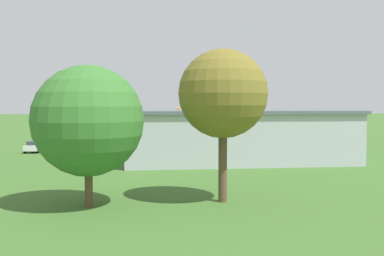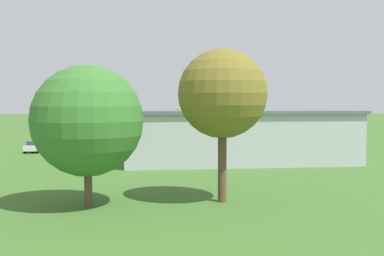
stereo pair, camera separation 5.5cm
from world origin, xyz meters
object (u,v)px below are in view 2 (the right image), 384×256
object	(u,v)px
tree_behind_hangar_left	(87,121)
person_walking_on_apron	(206,142)
hangar	(237,136)
windsock	(177,110)
car_blue	(132,146)
tree_at_field_edge	(222,94)
biplane	(177,121)
car_green	(84,145)
person_by_parked_cars	(204,142)
person_near_hangar_door	(173,143)
person_watching_takeoff	(244,141)
car_white	(35,146)
car_red	(304,144)

from	to	relation	value
tree_behind_hangar_left	person_walking_on_apron	bearing A→B (deg)	-107.08
hangar	windsock	xyz separation A→B (m)	(4.52, -55.40, 2.10)
car_blue	tree_at_field_edge	size ratio (longest dim) A/B	0.45
tree_behind_hangar_left	car_blue	bearing A→B (deg)	-91.42
biplane	car_green	bearing A→B (deg)	60.11
car_green	tree_behind_hangar_left	xyz separation A→B (m)	(-5.77, 33.25, 4.58)
car_blue	person_by_parked_cars	xyz separation A→B (m)	(-10.47, -6.27, -0.08)
person_by_parked_cars	person_near_hangar_door	distance (m)	5.60
hangar	car_green	world-z (taller)	hangar
car_blue	person_watching_takeoff	size ratio (longest dim) A/B	2.71
person_walking_on_apron	windsock	xyz separation A→B (m)	(2.79, -39.09, 4.11)
tree_at_field_edge	windsock	xyz separation A→B (m)	(-0.07, -75.70, -2.12)
car_green	person_near_hangar_door	distance (m)	12.52
car_white	tree_behind_hangar_left	xyz separation A→B (m)	(-12.10, 32.84, 4.62)
hangar	person_near_hangar_door	size ratio (longest dim) A/B	15.94
biplane	hangar	bearing A→B (deg)	98.45
car_red	car_white	world-z (taller)	car_red
person_walking_on_apron	person_near_hangar_door	distance (m)	5.27
hangar	car_white	world-z (taller)	hangar
biplane	person_by_parked_cars	size ratio (longest dim) A/B	5.56
person_watching_takeoff	windsock	xyz separation A→B (m)	(8.53, -38.21, 4.16)
biplane	person_walking_on_apron	bearing A→B (deg)	100.42
car_white	windsock	size ratio (longest dim) A/B	0.75
car_green	tree_behind_hangar_left	size ratio (longest dim) A/B	0.51
car_green	person_by_parked_cars	distance (m)	17.85
car_red	tree_at_field_edge	bearing A→B (deg)	63.31
car_white	tree_behind_hangar_left	distance (m)	35.30
car_red	biplane	bearing A→B (deg)	-55.77
car_blue	tree_at_field_edge	world-z (taller)	tree_at_field_edge
windsock	hangar	bearing A→B (deg)	94.67
car_green	biplane	bearing A→B (deg)	-119.89
person_walking_on_apron	car_blue	bearing A→B (deg)	25.38
biplane	person_walking_on_apron	size ratio (longest dim) A/B	4.79
person_by_parked_cars	tree_at_field_edge	xyz separation A→B (m)	(2.64, 37.81, 6.36)
car_red	tree_behind_hangar_left	world-z (taller)	tree_behind_hangar_left
hangar	tree_behind_hangar_left	bearing A→B (deg)	57.91
person_walking_on_apron	tree_at_field_edge	distance (m)	37.24
car_red	car_white	size ratio (longest dim) A/B	0.99
person_by_parked_cars	tree_at_field_edge	distance (m)	38.43
car_white	tree_at_field_edge	distance (m)	38.69
car_blue	windsock	xyz separation A→B (m)	(-7.89, -44.16, 4.16)
car_white	person_walking_on_apron	size ratio (longest dim) A/B	2.41
biplane	windsock	bearing A→B (deg)	-92.39
car_red	windsock	size ratio (longest dim) A/B	0.75
person_walking_on_apron	tree_behind_hangar_left	size ratio (longest dim) A/B	0.20
tree_behind_hangar_left	biplane	bearing A→B (deg)	-97.87
person_watching_takeoff	windsock	size ratio (longest dim) A/B	0.30
car_white	tree_behind_hangar_left	size ratio (longest dim) A/B	0.48
biplane	windsock	size ratio (longest dim) A/B	1.49
person_near_hangar_door	car_red	bearing A→B (deg)	170.16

